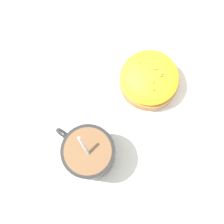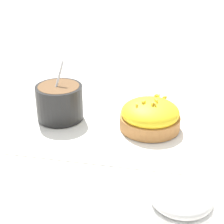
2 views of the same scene
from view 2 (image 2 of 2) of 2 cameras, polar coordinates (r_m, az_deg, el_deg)
ground_plane at (r=0.64m, az=-0.87°, el=-1.99°), size 3.00×3.00×0.00m
paper_napkin at (r=0.64m, az=-0.87°, el=-1.88°), size 0.27×0.24×0.00m
coffee_cup at (r=0.65m, az=-7.96°, el=1.77°), size 0.08×0.10×0.10m
frosted_pastry at (r=0.62m, az=5.81°, el=-0.60°), size 0.10×0.10×0.05m
sugar_bowl at (r=0.43m, az=10.38°, el=-14.48°), size 0.07×0.07×0.06m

